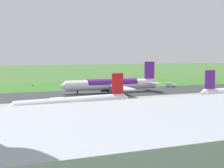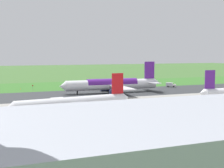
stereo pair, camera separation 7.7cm
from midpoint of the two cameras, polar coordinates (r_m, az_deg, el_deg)
ground_plane at (r=166.30m, az=-3.55°, el=-1.68°), size 800.00×800.00×0.00m
runway_asphalt at (r=166.30m, az=-3.55°, el=-1.67°), size 600.00×36.66×0.06m
apron_concrete at (r=120.88m, az=4.09°, el=-4.33°), size 440.00×110.00×0.05m
grass_verge_foreground at (r=198.16m, az=-6.69°, el=-0.57°), size 600.00×80.00×0.04m
airliner_main at (r=169.84m, az=0.11°, el=-0.05°), size 54.11×44.24×15.88m
airliner_parked_mid at (r=112.69m, az=-6.57°, el=-3.23°), size 44.70×36.70×13.06m
service_truck_baggage at (r=201.41m, az=10.00°, el=-0.12°), size 5.76×5.61×2.65m
no_stopping_sign at (r=188.06m, az=-13.48°, el=-0.51°), size 0.60×0.10×2.73m
traffic_cone_orange at (r=193.41m, az=-15.52°, el=-0.80°), size 0.40×0.40×0.55m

